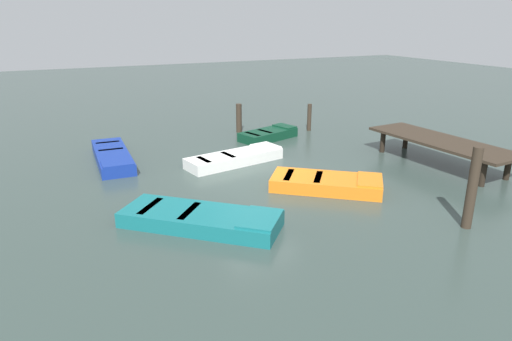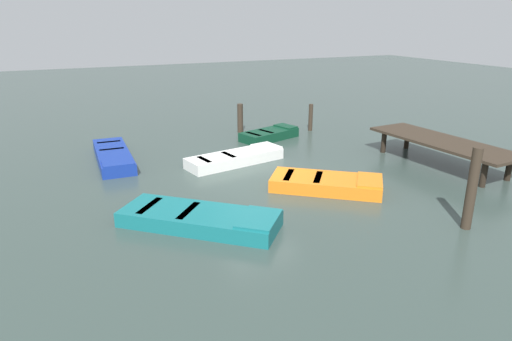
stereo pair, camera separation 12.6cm
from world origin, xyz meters
name	(u,v)px [view 2 (the right image)]	position (x,y,z in m)	size (l,w,h in m)	color
ground_plane	(256,180)	(0.00, 0.00, 0.00)	(80.00, 80.00, 0.00)	#33423D
dock_segment	(442,143)	(1.35, 6.88, 0.85)	(5.73, 2.22, 0.95)	#33281E
rowboat_orange	(327,183)	(1.72, 1.69, 0.22)	(3.30, 3.61, 0.46)	orange
rowboat_blue	(113,156)	(-4.20, -4.03, 0.22)	(4.20, 1.32, 0.46)	navy
rowboat_dark_green	(270,134)	(-4.69, 2.85, 0.22)	(1.89, 2.90, 0.46)	#0C3823
rowboat_teal	(201,218)	(2.57, -2.79, 0.22)	(3.88, 4.09, 0.46)	#14666B
rowboat_white	(236,158)	(-2.02, 0.10, 0.22)	(1.79, 3.89, 0.46)	silver
mooring_piling_mid_left	(311,117)	(-5.30, 5.35, 0.64)	(0.20, 0.20, 1.29)	#33281E
mooring_piling_near_right	(240,118)	(-6.45, 2.17, 0.67)	(0.27, 0.27, 1.35)	#33281E
mooring_piling_mid_right	(472,189)	(5.60, 3.42, 1.09)	(0.25, 0.25, 2.18)	#33281E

